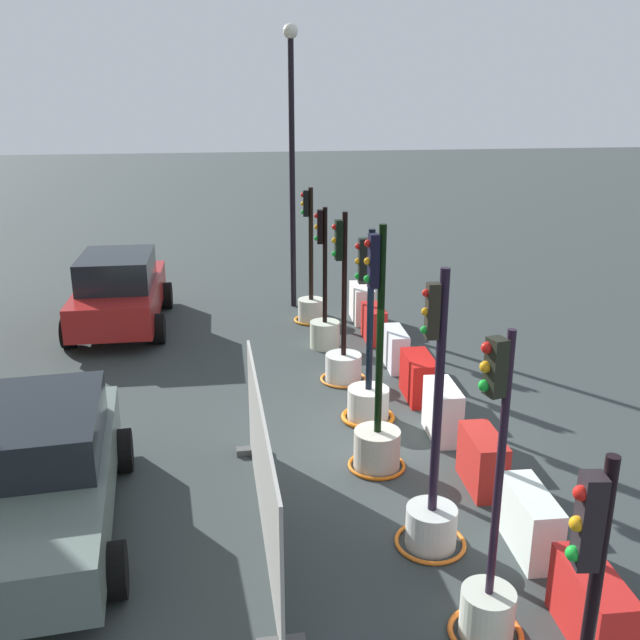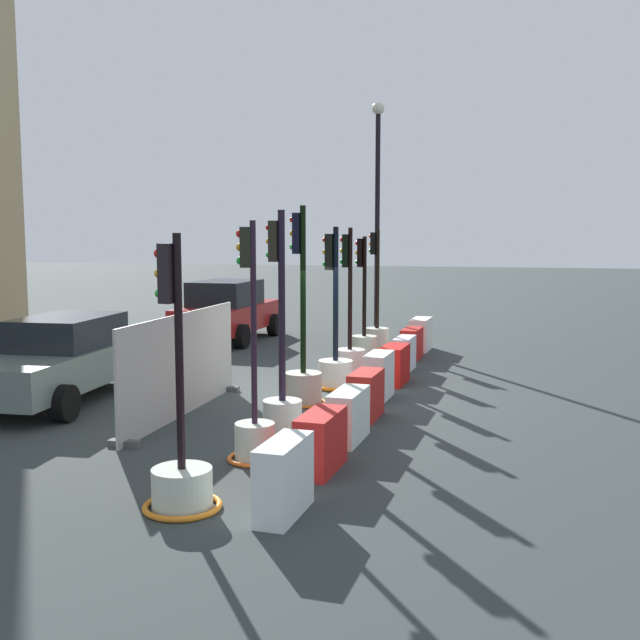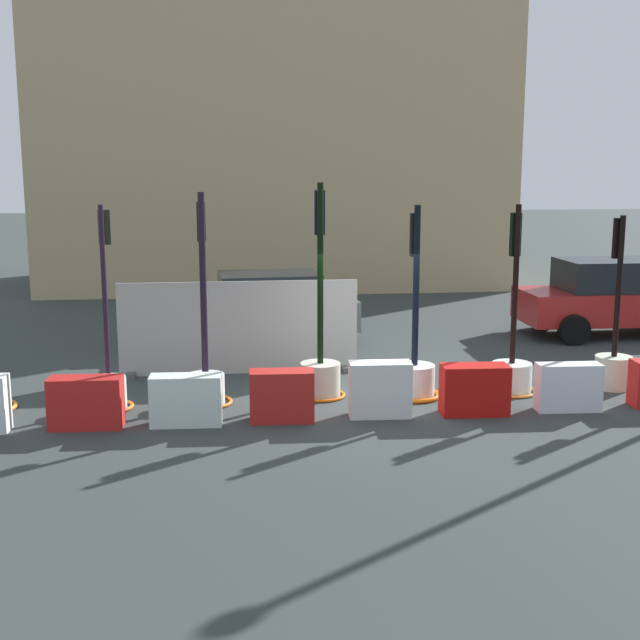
# 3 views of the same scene
# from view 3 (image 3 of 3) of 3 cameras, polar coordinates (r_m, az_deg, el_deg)

# --- Properties ---
(ground_plane) EXTENTS (120.00, 120.00, 0.00)m
(ground_plane) POSITION_cam_3_polar(r_m,az_deg,el_deg) (14.57, 3.42, -5.29)
(ground_plane) COLOR #303837
(traffic_light_1) EXTENTS (0.79, 0.79, 3.36)m
(traffic_light_1) POSITION_cam_3_polar(r_m,az_deg,el_deg) (14.18, -14.27, -3.62)
(traffic_light_1) COLOR beige
(traffic_light_1) RESTS_ON ground_plane
(traffic_light_2) EXTENTS (0.90, 0.90, 3.55)m
(traffic_light_2) POSITION_cam_3_polar(r_m,az_deg,el_deg) (14.14, -7.86, -3.40)
(traffic_light_2) COLOR silver
(traffic_light_2) RESTS_ON ground_plane
(traffic_light_3) EXTENTS (0.87, 0.87, 3.69)m
(traffic_light_3) POSITION_cam_3_polar(r_m,az_deg,el_deg) (14.45, 0.02, -2.98)
(traffic_light_3) COLOR #B6B09E
(traffic_light_3) RESTS_ON ground_plane
(traffic_light_4) EXTENTS (0.93, 0.93, 3.32)m
(traffic_light_4) POSITION_cam_3_polar(r_m,az_deg,el_deg) (14.52, 6.47, -3.30)
(traffic_light_4) COLOR silver
(traffic_light_4) RESTS_ON ground_plane
(traffic_light_5) EXTENTS (0.91, 0.91, 3.32)m
(traffic_light_5) POSITION_cam_3_polar(r_m,az_deg,el_deg) (15.11, 13.01, -2.97)
(traffic_light_5) COLOR silver
(traffic_light_5) RESTS_ON ground_plane
(traffic_light_6) EXTENTS (0.66, 0.66, 3.11)m
(traffic_light_6) POSITION_cam_3_polar(r_m,az_deg,el_deg) (15.89, 19.48, -2.42)
(traffic_light_6) COLOR beige
(traffic_light_6) RESTS_ON ground_plane
(construction_barrier_1) EXTENTS (1.12, 0.49, 0.80)m
(construction_barrier_1) POSITION_cam_3_polar(r_m,az_deg,el_deg) (13.27, -15.74, -5.47)
(construction_barrier_1) COLOR red
(construction_barrier_1) RESTS_ON ground_plane
(construction_barrier_2) EXTENTS (1.12, 0.47, 0.79)m
(construction_barrier_2) POSITION_cam_3_polar(r_m,az_deg,el_deg) (13.08, -9.16, -5.44)
(construction_barrier_2) COLOR silver
(construction_barrier_2) RESTS_ON ground_plane
(construction_barrier_3) EXTENTS (1.02, 0.49, 0.81)m
(construction_barrier_3) POSITION_cam_3_polar(r_m,az_deg,el_deg) (13.12, -2.63, -5.22)
(construction_barrier_3) COLOR #AD201B
(construction_barrier_3) RESTS_ON ground_plane
(construction_barrier_4) EXTENTS (1.01, 0.47, 0.89)m
(construction_barrier_4) POSITION_cam_3_polar(r_m,az_deg,el_deg) (13.37, 4.13, -4.76)
(construction_barrier_4) COLOR silver
(construction_barrier_4) RESTS_ON ground_plane
(construction_barrier_5) EXTENTS (1.10, 0.53, 0.81)m
(construction_barrier_5) POSITION_cam_3_polar(r_m,az_deg,el_deg) (13.70, 10.53, -4.72)
(construction_barrier_5) COLOR #B2110D
(construction_barrier_5) RESTS_ON ground_plane
(construction_barrier_6) EXTENTS (1.06, 0.42, 0.79)m
(construction_barrier_6) POSITION_cam_3_polar(r_m,az_deg,el_deg) (14.26, 16.64, -4.43)
(construction_barrier_6) COLOR silver
(construction_barrier_6) RESTS_ON ground_plane
(car_red_compact) EXTENTS (4.50, 2.29, 1.80)m
(car_red_compact) POSITION_cam_3_polar(r_m,az_deg,el_deg) (20.84, 19.44, 1.46)
(car_red_compact) COLOR #A31E1D
(car_red_compact) RESTS_ON ground_plane
(car_grey_saloon) EXTENTS (4.68, 2.29, 1.60)m
(car_grey_saloon) POSITION_cam_3_polar(r_m,az_deg,el_deg) (18.78, -4.29, 0.80)
(car_grey_saloon) COLOR slate
(car_grey_saloon) RESTS_ON ground_plane
(building_main_facade) EXTENTS (15.67, 7.14, 17.18)m
(building_main_facade) POSITION_cam_3_polar(r_m,az_deg,el_deg) (29.29, -3.31, 19.63)
(building_main_facade) COLOR tan
(building_main_facade) RESTS_ON ground_plane
(site_fence_panel) EXTENTS (4.58, 0.50, 1.80)m
(site_fence_panel) POSITION_cam_3_polar(r_m,az_deg,el_deg) (16.06, -5.56, -0.67)
(site_fence_panel) COLOR #A2A29D
(site_fence_panel) RESTS_ON ground_plane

